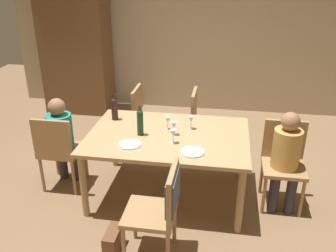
{
  "coord_description": "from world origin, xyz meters",
  "views": [
    {
      "loc": [
        0.57,
        -3.49,
        2.46
      ],
      "look_at": [
        0.0,
        0.0,
        0.85
      ],
      "focal_mm": 39.24,
      "sensor_mm": 36.0,
      "label": 1
    }
  ],
  "objects_px": {
    "handbag": "(113,241)",
    "person_woman_host": "(286,154)",
    "chair_right_end": "(283,158)",
    "wine_bottle_dark_red": "(114,108)",
    "chair_far_right": "(202,119)",
    "chair_far_left": "(145,116)",
    "wine_bottle_tall_green": "(140,122)",
    "dinner_plate_host": "(192,152)",
    "chair_left_end": "(58,148)",
    "wine_glass_near_left": "(191,120)",
    "wine_glass_near_right": "(174,126)",
    "person_man_bearded": "(62,135)",
    "dining_table": "(168,141)",
    "wine_glass_centre": "(168,120)",
    "dinner_plate_guest_left": "(130,144)",
    "chair_near": "(164,202)",
    "armoire_cabinet": "(76,48)",
    "wine_glass_far": "(173,133)"
  },
  "relations": [
    {
      "from": "chair_far_right",
      "to": "chair_near",
      "type": "height_order",
      "value": "same"
    },
    {
      "from": "wine_bottle_tall_green",
      "to": "wine_glass_near_left",
      "type": "bearing_deg",
      "value": 25.08
    },
    {
      "from": "wine_glass_near_right",
      "to": "wine_glass_near_left",
      "type": "bearing_deg",
      "value": 48.21
    },
    {
      "from": "chair_near",
      "to": "chair_right_end",
      "type": "bearing_deg",
      "value": -46.27
    },
    {
      "from": "chair_far_left",
      "to": "chair_near",
      "type": "relative_size",
      "value": 1.0
    },
    {
      "from": "person_man_bearded",
      "to": "handbag",
      "type": "distance_m",
      "value": 1.44
    },
    {
      "from": "handbag",
      "to": "chair_far_right",
      "type": "bearing_deg",
      "value": 71.64
    },
    {
      "from": "chair_left_end",
      "to": "wine_glass_near_left",
      "type": "relative_size",
      "value": 6.17
    },
    {
      "from": "wine_glass_near_left",
      "to": "dinner_plate_guest_left",
      "type": "relative_size",
      "value": 0.65
    },
    {
      "from": "wine_bottle_dark_red",
      "to": "wine_glass_near_left",
      "type": "distance_m",
      "value": 0.91
    },
    {
      "from": "chair_far_left",
      "to": "person_woman_host",
      "type": "distance_m",
      "value": 1.98
    },
    {
      "from": "chair_far_right",
      "to": "dinner_plate_host",
      "type": "height_order",
      "value": "chair_far_right"
    },
    {
      "from": "wine_glass_near_left",
      "to": "handbag",
      "type": "bearing_deg",
      "value": -116.32
    },
    {
      "from": "person_man_bearded",
      "to": "wine_glass_centre",
      "type": "xyz_separation_m",
      "value": [
        1.21,
        0.11,
        0.23
      ]
    },
    {
      "from": "dinner_plate_guest_left",
      "to": "dinner_plate_host",
      "type": "bearing_deg",
      "value": -5.26
    },
    {
      "from": "wine_glass_near_right",
      "to": "handbag",
      "type": "relative_size",
      "value": 0.53
    },
    {
      "from": "armoire_cabinet",
      "to": "chair_far_left",
      "type": "xyz_separation_m",
      "value": [
        1.48,
        -1.37,
        -0.56
      ]
    },
    {
      "from": "wine_glass_near_right",
      "to": "wine_bottle_dark_red",
      "type": "bearing_deg",
      "value": 158.05
    },
    {
      "from": "wine_bottle_tall_green",
      "to": "dinner_plate_host",
      "type": "relative_size",
      "value": 1.41
    },
    {
      "from": "chair_far_right",
      "to": "person_man_bearded",
      "type": "relative_size",
      "value": 0.84
    },
    {
      "from": "armoire_cabinet",
      "to": "wine_glass_far",
      "type": "relative_size",
      "value": 14.63
    },
    {
      "from": "chair_left_end",
      "to": "wine_bottle_dark_red",
      "type": "relative_size",
      "value": 2.85
    },
    {
      "from": "wine_glass_centre",
      "to": "handbag",
      "type": "relative_size",
      "value": 0.53
    },
    {
      "from": "wine_bottle_dark_red",
      "to": "dining_table",
      "type": "bearing_deg",
      "value": -24.2
    },
    {
      "from": "armoire_cabinet",
      "to": "person_man_bearded",
      "type": "height_order",
      "value": "armoire_cabinet"
    },
    {
      "from": "wine_glass_centre",
      "to": "wine_glass_near_right",
      "type": "bearing_deg",
      "value": -55.91
    },
    {
      "from": "chair_far_right",
      "to": "person_man_bearded",
      "type": "height_order",
      "value": "person_man_bearded"
    },
    {
      "from": "chair_near",
      "to": "wine_glass_near_left",
      "type": "distance_m",
      "value": 1.2
    },
    {
      "from": "dinner_plate_guest_left",
      "to": "person_man_bearded",
      "type": "bearing_deg",
      "value": 160.0
    },
    {
      "from": "chair_near",
      "to": "dinner_plate_guest_left",
      "type": "relative_size",
      "value": 3.99
    },
    {
      "from": "chair_far_right",
      "to": "wine_glass_far",
      "type": "distance_m",
      "value": 1.23
    },
    {
      "from": "chair_far_right",
      "to": "chair_far_left",
      "type": "distance_m",
      "value": 0.77
    },
    {
      "from": "chair_right_end",
      "to": "chair_near",
      "type": "relative_size",
      "value": 1.0
    },
    {
      "from": "wine_glass_far",
      "to": "wine_bottle_tall_green",
      "type": "bearing_deg",
      "value": 160.25
    },
    {
      "from": "dining_table",
      "to": "dinner_plate_host",
      "type": "relative_size",
      "value": 7.28
    },
    {
      "from": "armoire_cabinet",
      "to": "chair_far_left",
      "type": "distance_m",
      "value": 2.1
    },
    {
      "from": "dining_table",
      "to": "chair_far_right",
      "type": "xyz_separation_m",
      "value": [
        0.3,
        0.98,
        -0.15
      ]
    },
    {
      "from": "handbag",
      "to": "person_woman_host",
      "type": "bearing_deg",
      "value": 30.95
    },
    {
      "from": "chair_far_right",
      "to": "dinner_plate_host",
      "type": "bearing_deg",
      "value": 0.08
    },
    {
      "from": "chair_right_end",
      "to": "wine_glass_near_left",
      "type": "distance_m",
      "value": 1.07
    },
    {
      "from": "person_woman_host",
      "to": "dinner_plate_guest_left",
      "type": "distance_m",
      "value": 1.6
    },
    {
      "from": "person_man_bearded",
      "to": "wine_glass_near_left",
      "type": "distance_m",
      "value": 1.49
    },
    {
      "from": "chair_right_end",
      "to": "chair_near",
      "type": "xyz_separation_m",
      "value": [
        -1.11,
        -1.06,
        0.06
      ]
    },
    {
      "from": "chair_right_end",
      "to": "wine_bottle_dark_red",
      "type": "bearing_deg",
      "value": -6.48
    },
    {
      "from": "dining_table",
      "to": "wine_glass_centre",
      "type": "relative_size",
      "value": 11.48
    },
    {
      "from": "person_woman_host",
      "to": "wine_glass_near_right",
      "type": "relative_size",
      "value": 7.32
    },
    {
      "from": "wine_glass_near_right",
      "to": "chair_far_left",
      "type": "bearing_deg",
      "value": 118.88
    },
    {
      "from": "chair_left_end",
      "to": "person_man_bearded",
      "type": "height_order",
      "value": "person_man_bearded"
    },
    {
      "from": "chair_near",
      "to": "wine_glass_centre",
      "type": "height_order",
      "value": "chair_near"
    },
    {
      "from": "chair_far_left",
      "to": "chair_near",
      "type": "height_order",
      "value": "same"
    }
  ]
}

